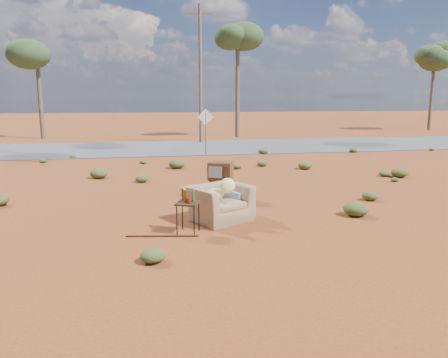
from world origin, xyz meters
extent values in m
plane|color=brown|center=(0.00, 0.00, 0.00)|extent=(140.00, 140.00, 0.00)
cube|color=#565659|center=(0.00, 15.00, 0.02)|extent=(140.00, 7.00, 0.04)
imported|color=#927150|center=(0.16, 0.58, 0.54)|extent=(1.47, 1.29, 1.08)
ellipsoid|color=#FEFA9B|center=(0.08, 0.60, 0.63)|extent=(0.39, 0.39, 0.23)
ellipsoid|color=#FEFA9B|center=(0.30, 0.43, 0.84)|extent=(0.34, 0.17, 0.34)
cube|color=navy|center=(0.61, 0.95, 0.32)|extent=(0.84, 0.95, 0.63)
cube|color=black|center=(0.58, 2.79, 0.50)|extent=(0.68, 0.61, 0.03)
cylinder|color=black|center=(0.27, 2.71, 0.25)|extent=(0.03, 0.03, 0.50)
cylinder|color=black|center=(0.73, 2.51, 0.25)|extent=(0.03, 0.03, 0.50)
cylinder|color=black|center=(0.42, 3.07, 0.25)|extent=(0.03, 0.03, 0.50)
cylinder|color=black|center=(0.89, 2.87, 0.25)|extent=(0.03, 0.03, 0.50)
cube|color=brown|center=(0.58, 2.79, 0.76)|extent=(0.77, 0.69, 0.48)
cube|color=gray|center=(0.40, 2.59, 0.76)|extent=(0.35, 0.17, 0.30)
cube|color=#472D19|center=(0.68, 2.47, 0.76)|extent=(0.14, 0.07, 0.34)
cube|color=#372414|center=(-0.63, -0.16, 0.63)|extent=(0.59, 0.59, 0.04)
cylinder|color=black|center=(-0.86, -0.26, 0.31)|extent=(0.02, 0.02, 0.63)
cylinder|color=black|center=(-0.53, -0.40, 0.31)|extent=(0.02, 0.02, 0.63)
cylinder|color=black|center=(-0.72, 0.07, 0.31)|extent=(0.02, 0.02, 0.63)
cylinder|color=black|center=(-0.39, -0.07, 0.31)|extent=(0.02, 0.02, 0.63)
cylinder|color=#4A240C|center=(-0.71, -0.08, 0.76)|extent=(0.06, 0.06, 0.23)
cylinder|color=#4A240C|center=(-0.67, -0.22, 0.77)|extent=(0.06, 0.06, 0.25)
cylinder|color=#31622A|center=(-0.51, -0.12, 0.76)|extent=(0.05, 0.05, 0.22)
cylinder|color=red|center=(-0.61, -0.27, 0.71)|extent=(0.06, 0.06, 0.12)
cylinder|color=silver|center=(-0.70, 0.01, 0.71)|extent=(0.07, 0.07, 0.13)
ellipsoid|color=yellow|center=(-0.70, 0.01, 0.86)|extent=(0.14, 0.14, 0.11)
cylinder|color=#481E13|center=(-1.17, -0.33, 0.02)|extent=(1.44, 0.28, 0.04)
cylinder|color=brown|center=(1.50, 12.00, 1.00)|extent=(0.06, 0.06, 2.00)
cube|color=silver|center=(1.50, 12.00, 1.80)|extent=(0.78, 0.04, 0.78)
cylinder|color=brown|center=(-8.00, 22.00, 3.00)|extent=(0.28, 0.28, 6.00)
ellipsoid|color=#3A532A|center=(-8.00, 22.00, 5.50)|extent=(3.20, 3.20, 2.20)
cylinder|color=brown|center=(5.00, 21.00, 3.50)|extent=(0.28, 0.28, 7.00)
ellipsoid|color=#3A532A|center=(5.00, 21.00, 6.50)|extent=(3.20, 3.20, 2.20)
cylinder|color=brown|center=(22.00, 24.00, 3.25)|extent=(0.28, 0.28, 6.50)
ellipsoid|color=#3A532A|center=(22.00, 24.00, 6.00)|extent=(3.20, 3.20, 2.20)
cylinder|color=brown|center=(2.00, 17.50, 4.00)|extent=(0.20, 0.20, 8.00)
cube|color=brown|center=(2.00, 17.50, 7.50)|extent=(1.40, 0.10, 0.10)
ellipsoid|color=#4B5926|center=(4.50, 1.80, 0.12)|extent=(0.44, 0.44, 0.24)
ellipsoid|color=#4B5926|center=(-3.00, 6.50, 0.17)|extent=(0.60, 0.60, 0.33)
ellipsoid|color=#4B5926|center=(6.80, 5.00, 0.10)|extent=(0.36, 0.36, 0.20)
ellipsoid|color=#4B5926|center=(3.20, 8.00, 0.11)|extent=(0.40, 0.40, 0.22)
ellipsoid|color=#4B5926|center=(-1.50, 9.50, 0.08)|extent=(0.30, 0.30, 0.17)
camera|label=1|loc=(-1.49, -8.75, 2.75)|focal=35.00mm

